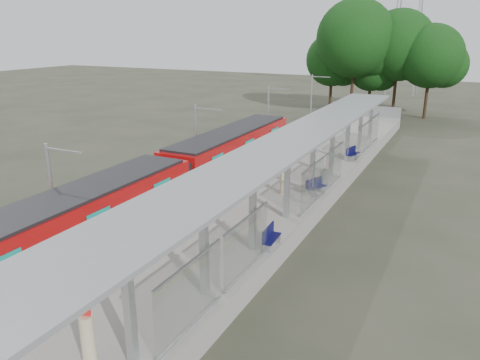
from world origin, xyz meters
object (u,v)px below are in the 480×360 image
object	(u,v)px
bench_mid	(315,186)
bench_far	(352,153)
info_pillar_near	(88,339)
train	(172,182)
bench_near	(270,236)
info_pillar_far	(283,181)
litter_bin	(324,178)

from	to	relation	value
bench_mid	bench_far	distance (m)	8.45
info_pillar_near	train	bearing A→B (deg)	101.61
bench_far	bench_near	bearing A→B (deg)	-75.12
train	info_pillar_near	xyz separation A→B (m)	(5.43, -12.05, -0.28)
bench_mid	bench_far	size ratio (longest dim) A/B	0.99
train	info_pillar_near	size ratio (longest dim) A/B	15.59
bench_far	info_pillar_near	size ratio (longest dim) A/B	0.80
bench_near	bench_far	distance (m)	15.99
info_pillar_near	info_pillar_far	xyz separation A→B (m)	(-0.33, 15.74, -0.01)
train	info_pillar_near	distance (m)	13.22
train	bench_near	xyz separation A→B (m)	(7.12, -2.98, -0.55)
train	bench_far	distance (m)	14.69
info_pillar_far	litter_bin	world-z (taller)	info_pillar_far
train	litter_bin	world-z (taller)	train
train	bench_mid	world-z (taller)	train
bench_near	bench_far	size ratio (longest dim) A/B	0.99
bench_mid	litter_bin	bearing A→B (deg)	110.84
bench_mid	litter_bin	distance (m)	1.66
bench_near	litter_bin	distance (m)	9.20
info_pillar_far	litter_bin	bearing A→B (deg)	54.29
train	info_pillar_far	world-z (taller)	train
bench_mid	litter_bin	world-z (taller)	litter_bin
train	info_pillar_far	xyz separation A→B (m)	(5.10, 3.70, -0.30)
train	bench_far	bearing A→B (deg)	62.37
bench_near	info_pillar_near	world-z (taller)	info_pillar_near
info_pillar_far	bench_near	bearing A→B (deg)	-75.47
train	litter_bin	bearing A→B (deg)	42.61
bench_near	info_pillar_far	bearing A→B (deg)	103.42
bench_mid	bench_near	bearing A→B (deg)	-64.44
info_pillar_near	litter_bin	world-z (taller)	info_pillar_near
train	bench_mid	distance (m)	8.13
bench_far	info_pillar_near	xyz separation A→B (m)	(-1.38, -25.06, 0.28)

